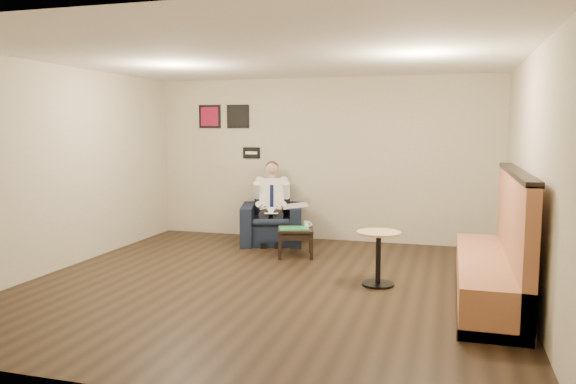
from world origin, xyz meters
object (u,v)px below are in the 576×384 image
(seated_man, at_px, (271,206))
(side_table, at_px, (296,242))
(green_folder, at_px, (294,228))
(cafe_table, at_px, (378,259))
(smartphone, at_px, (299,226))
(coffee_mug, at_px, (307,224))
(banquette, at_px, (489,236))
(armchair, at_px, (272,215))

(seated_man, distance_m, side_table, 1.05)
(green_folder, xyz_separation_m, cafe_table, (1.43, -1.21, -0.10))
(side_table, height_order, smartphone, smartphone)
(coffee_mug, relative_size, cafe_table, 0.13)
(side_table, xyz_separation_m, smartphone, (0.00, 0.16, 0.22))
(side_table, relative_size, green_folder, 1.22)
(smartphone, bearing_deg, cafe_table, -50.96)
(coffee_mug, bearing_deg, side_table, -130.30)
(banquette, relative_size, cafe_table, 4.20)
(side_table, bearing_deg, cafe_table, -41.39)
(cafe_table, bearing_deg, coffee_mug, 132.31)
(smartphone, distance_m, cafe_table, 1.99)
(side_table, xyz_separation_m, cafe_table, (1.41, -1.24, 0.12))
(green_folder, height_order, cafe_table, cafe_table)
(smartphone, bearing_deg, banquette, -37.27)
(green_folder, bearing_deg, side_table, 49.70)
(seated_man, xyz_separation_m, coffee_mug, (0.75, -0.56, -0.18))
(seated_man, relative_size, smartphone, 9.81)
(cafe_table, bearing_deg, side_table, 138.61)
(banquette, bearing_deg, side_table, 151.36)
(coffee_mug, distance_m, cafe_table, 1.90)
(coffee_mug, bearing_deg, cafe_table, -47.69)
(seated_man, distance_m, cafe_table, 2.84)
(green_folder, distance_m, smartphone, 0.19)
(side_table, xyz_separation_m, coffee_mug, (0.13, 0.16, 0.26))
(green_folder, xyz_separation_m, coffee_mug, (0.16, 0.18, 0.04))
(side_table, height_order, coffee_mug, coffee_mug)
(green_folder, xyz_separation_m, smartphone, (0.03, 0.19, -0.00))
(banquette, bearing_deg, green_folder, 152.00)
(green_folder, height_order, smartphone, green_folder)
(armchair, distance_m, side_table, 1.10)
(side_table, bearing_deg, banquette, -28.64)
(armchair, relative_size, coffee_mug, 10.90)
(seated_man, bearing_deg, smartphone, -57.79)
(cafe_table, bearing_deg, banquette, -9.87)
(side_table, distance_m, coffee_mug, 0.33)
(coffee_mug, bearing_deg, seated_man, 143.42)
(coffee_mug, height_order, cafe_table, cafe_table)
(smartphone, relative_size, cafe_table, 0.20)
(seated_man, height_order, side_table, seated_man)
(smartphone, bearing_deg, side_table, -97.35)
(armchair, xyz_separation_m, banquette, (3.33, -2.30, 0.25))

